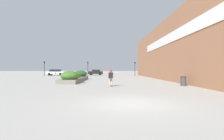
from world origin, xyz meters
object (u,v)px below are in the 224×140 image
object	(u,v)px
car_center_left	(96,72)
traffic_light_right	(135,66)
skateboard	(111,86)
car_center_right	(172,72)
skateboarder	(111,76)
car_leftmost	(56,72)
traffic_light_far_left	(44,66)
traffic_light_left	(88,66)
trash_bin	(183,81)

from	to	relation	value
car_center_left	traffic_light_right	xyz separation A→B (m)	(9.56, -6.54, 1.46)
skateboard	car_center_left	distance (m)	31.30
traffic_light_right	car_center_left	bearing A→B (deg)	145.64
car_center_right	skateboarder	bearing A→B (deg)	-29.40
car_leftmost	traffic_light_far_left	distance (m)	4.34
skateboard	car_leftmost	bearing A→B (deg)	100.59
skateboard	car_center_right	bearing A→B (deg)	45.80
car_center_right	traffic_light_left	size ratio (longest dim) A/B	1.36
traffic_light_right	traffic_light_far_left	bearing A→B (deg)	-179.97
car_center_left	traffic_light_left	distance (m)	6.61
car_center_left	traffic_light_left	world-z (taller)	traffic_light_left
car_leftmost	traffic_light_right	xyz separation A→B (m)	(19.42, -3.79, 1.43)
traffic_light_far_left	car_center_right	bearing A→B (deg)	6.55
traffic_light_right	skateboarder	bearing A→B (deg)	-103.66
skateboarder	car_center_right	distance (m)	32.21
trash_bin	traffic_light_left	xyz separation A→B (m)	(-11.86, 24.26, 1.81)
car_leftmost	skateboarder	bearing A→B (deg)	25.39
skateboarder	traffic_light_right	xyz separation A→B (m)	(5.96, 24.55, 1.26)
car_center_right	traffic_light_right	size ratio (longest dim) A/B	1.37
skateboarder	car_center_right	xyz separation A→B (m)	(15.81, 28.06, -0.15)
traffic_light_right	car_center_right	bearing A→B (deg)	19.65
car_center_left	car_center_right	size ratio (longest dim) A/B	0.87
skateboard	car_center_left	xyz separation A→B (m)	(-3.59, 31.08, 0.71)
skateboarder	traffic_light_left	bearing A→B (deg)	86.57
skateboarder	traffic_light_far_left	world-z (taller)	traffic_light_far_left
trash_bin	skateboard	bearing A→B (deg)	-175.60
skateboard	traffic_light_left	xyz separation A→B (m)	(-4.99, 24.79, 2.18)
skateboarder	trash_bin	distance (m)	6.92
skateboard	skateboarder	distance (m)	0.91
car_center_right	traffic_light_left	bearing A→B (deg)	-81.04
skateboard	traffic_light_left	world-z (taller)	traffic_light_left
skateboarder	traffic_light_far_left	distance (m)	28.74
skateboard	traffic_light_right	world-z (taller)	traffic_light_right
traffic_light_right	car_leftmost	bearing A→B (deg)	168.96
car_center_left	traffic_light_right	size ratio (longest dim) A/B	1.19
traffic_light_far_left	skateboarder	bearing A→B (deg)	-58.72
car_leftmost	traffic_light_far_left	size ratio (longest dim) A/B	1.31
traffic_light_left	traffic_light_right	bearing A→B (deg)	-1.25
traffic_light_right	skateboard	bearing A→B (deg)	-103.66
skateboarder	car_center_right	size ratio (longest dim) A/B	0.33
trash_bin	traffic_light_right	size ratio (longest dim) A/B	0.27
car_leftmost	traffic_light_right	size ratio (longest dim) A/B	1.36
skateboarder	traffic_light_right	bearing A→B (deg)	61.54
traffic_light_left	car_center_left	bearing A→B (deg)	77.54
car_center_right	skateboard	bearing A→B (deg)	-29.40
trash_bin	traffic_light_right	bearing A→B (deg)	92.17
skateboard	trash_bin	bearing A→B (deg)	-10.41
trash_bin	car_center_right	bearing A→B (deg)	72.02
car_center_left	traffic_light_left	size ratio (longest dim) A/B	1.18
traffic_light_left	traffic_light_far_left	size ratio (longest dim) A/B	0.97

